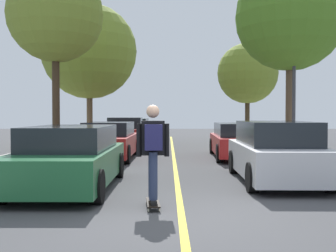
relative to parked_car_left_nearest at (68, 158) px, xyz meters
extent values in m
plane|color=#424244|center=(2.41, -2.59, -0.68)|extent=(80.00, 80.00, 0.00)
cube|color=gold|center=(2.41, 1.41, -0.68)|extent=(0.12, 39.20, 0.01)
cube|color=#1E5B33|center=(0.00, -0.05, -0.16)|extent=(1.92, 4.63, 0.69)
cube|color=black|center=(0.00, 0.14, 0.44)|extent=(1.68, 2.89, 0.52)
cylinder|color=black|center=(0.88, -1.67, -0.36)|extent=(0.22, 0.64, 0.64)
cylinder|color=black|center=(0.90, 1.55, -0.36)|extent=(0.22, 0.64, 0.64)
cylinder|color=black|center=(-0.88, 1.56, -0.36)|extent=(0.22, 0.64, 0.64)
cube|color=maroon|center=(0.00, 6.09, -0.16)|extent=(1.88, 4.56, 0.69)
cube|color=black|center=(0.00, 6.29, 0.43)|extent=(1.63, 2.69, 0.48)
cylinder|color=black|center=(0.82, 4.51, -0.36)|extent=(0.23, 0.64, 0.64)
cylinder|color=black|center=(-0.87, 4.54, -0.36)|extent=(0.23, 0.64, 0.64)
cylinder|color=black|center=(0.87, 7.64, -0.36)|extent=(0.23, 0.64, 0.64)
cylinder|color=black|center=(-0.82, 7.67, -0.36)|extent=(0.23, 0.64, 0.64)
cube|color=maroon|center=(0.00, 12.42, -0.13)|extent=(1.98, 4.47, 0.74)
cube|color=black|center=(0.00, 12.50, 0.52)|extent=(1.72, 2.95, 0.55)
cylinder|color=black|center=(0.91, 10.93, -0.36)|extent=(0.24, 0.65, 0.64)
cylinder|color=black|center=(-0.82, 10.88, -0.36)|extent=(0.24, 0.65, 0.64)
cylinder|color=black|center=(0.82, 13.95, -0.36)|extent=(0.24, 0.65, 0.64)
cylinder|color=black|center=(-0.91, 13.90, -0.36)|extent=(0.24, 0.65, 0.64)
cube|color=#1E5B33|center=(0.00, 18.47, -0.19)|extent=(1.93, 4.47, 0.63)
cube|color=black|center=(0.00, 18.47, 0.40)|extent=(1.68, 2.72, 0.54)
cylinder|color=black|center=(0.84, 16.93, -0.36)|extent=(0.23, 0.64, 0.64)
cylinder|color=black|center=(-0.89, 16.96, -0.36)|extent=(0.23, 0.64, 0.64)
cylinder|color=black|center=(0.89, 19.97, -0.36)|extent=(0.23, 0.64, 0.64)
cylinder|color=black|center=(-0.84, 20.00, -0.36)|extent=(0.23, 0.64, 0.64)
cube|color=#B7B7BC|center=(4.81, 0.86, -0.14)|extent=(1.85, 4.33, 0.73)
cube|color=black|center=(4.81, 0.85, 0.51)|extent=(1.60, 2.72, 0.56)
cylinder|color=black|center=(4.02, 2.32, -0.36)|extent=(0.23, 0.64, 0.64)
cylinder|color=black|center=(5.66, 2.29, -0.36)|extent=(0.23, 0.64, 0.64)
cylinder|color=black|center=(3.96, -0.57, -0.36)|extent=(0.23, 0.64, 0.64)
cylinder|color=black|center=(5.60, -0.60, -0.36)|extent=(0.23, 0.64, 0.64)
cube|color=maroon|center=(4.81, 6.48, -0.17)|extent=(1.92, 4.75, 0.66)
cube|color=black|center=(4.81, 6.51, 0.39)|extent=(1.65, 3.01, 0.47)
cylinder|color=black|center=(4.05, 8.15, -0.36)|extent=(0.24, 0.65, 0.64)
cylinder|color=black|center=(5.69, 8.10, -0.36)|extent=(0.24, 0.65, 0.64)
cylinder|color=black|center=(3.94, 4.86, -0.36)|extent=(0.24, 0.65, 0.64)
cylinder|color=black|center=(5.58, 4.81, -0.36)|extent=(0.24, 0.65, 0.64)
cylinder|color=#3D2D1E|center=(-1.76, 5.45, 1.52)|extent=(0.26, 0.26, 4.13)
sphere|color=olive|center=(-1.76, 5.45, 4.46)|extent=(3.35, 3.35, 3.35)
cylinder|color=brown|center=(-1.76, 11.79, 1.17)|extent=(0.29, 0.29, 3.43)
sphere|color=olive|center=(-1.76, 11.79, 4.10)|extent=(4.75, 4.75, 4.75)
cylinder|color=brown|center=(6.57, 5.81, 1.36)|extent=(0.27, 0.27, 3.82)
sphere|color=#4C7A23|center=(6.57, 5.81, 4.48)|extent=(3.92, 3.92, 3.92)
cylinder|color=#3D2D1E|center=(6.57, 13.86, 0.78)|extent=(0.25, 0.25, 2.65)
sphere|color=olive|center=(6.57, 13.86, 3.21)|extent=(3.33, 3.33, 3.33)
cylinder|color=#B2140F|center=(-1.50, 3.70, -0.27)|extent=(0.20, 0.20, 0.55)
sphere|color=#B2140F|center=(-1.50, 3.70, 0.07)|extent=(0.18, 0.18, 0.18)
cylinder|color=#38383D|center=(6.56, 5.27, 2.34)|extent=(0.12, 0.12, 5.76)
cube|color=black|center=(1.92, -1.97, -0.59)|extent=(0.29, 0.86, 0.02)
cylinder|color=beige|center=(1.80, -1.64, -0.66)|extent=(0.03, 0.06, 0.06)
cylinder|color=beige|center=(1.99, -1.62, -0.66)|extent=(0.03, 0.06, 0.06)
cylinder|color=beige|center=(1.85, -2.32, -0.66)|extent=(0.03, 0.06, 0.06)
cylinder|color=beige|center=(2.04, -2.30, -0.66)|extent=(0.03, 0.06, 0.06)
cube|color=#99999E|center=(1.89, -1.63, -0.62)|extent=(0.10, 0.05, 0.02)
cube|color=#99999E|center=(1.95, -2.31, -0.62)|extent=(0.10, 0.05, 0.02)
cube|color=black|center=(1.90, -1.75, -0.55)|extent=(0.12, 0.27, 0.06)
cube|color=black|center=(1.94, -2.19, -0.55)|extent=(0.12, 0.27, 0.06)
cylinder|color=#283351|center=(1.91, -1.85, -0.10)|extent=(0.16, 0.16, 0.83)
cylinder|color=#283351|center=(1.93, -2.09, -0.10)|extent=(0.16, 0.16, 0.83)
cube|color=black|center=(1.92, -1.97, 0.55)|extent=(0.42, 0.25, 0.60)
sphere|color=tan|center=(1.92, -1.97, 1.02)|extent=(0.23, 0.23, 0.23)
cylinder|color=black|center=(1.68, -1.99, 0.51)|extent=(0.10, 0.10, 0.58)
cylinder|color=black|center=(2.16, -1.95, 0.51)|extent=(0.10, 0.10, 0.58)
cube|color=#1E1E4C|center=(1.94, -2.17, 0.57)|extent=(0.31, 0.20, 0.44)
camera|label=1|loc=(2.19, -9.37, 0.97)|focal=45.04mm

